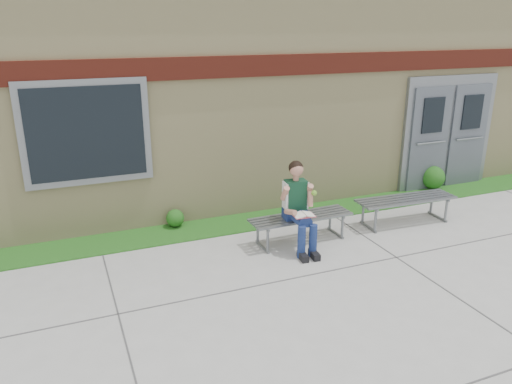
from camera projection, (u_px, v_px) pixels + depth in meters
name	position (u px, v px, depth m)	size (l,w,h in m)	color
ground	(357.00, 286.00, 6.54)	(80.00, 80.00, 0.00)	#9E9E99
grass_strip	(276.00, 217.00, 8.81)	(16.00, 0.80, 0.02)	#1A5115
school_building	(214.00, 78.00, 11.11)	(16.20, 6.22, 4.20)	beige
bench_left	(301.00, 222.00, 7.79)	(1.65, 0.50, 0.43)	slate
bench_right	(406.00, 204.00, 8.50)	(1.77, 0.58, 0.45)	slate
girl	(299.00, 205.00, 7.44)	(0.49, 0.84, 1.34)	navy
shrub_mid	(175.00, 218.00, 8.36)	(0.30, 0.30, 0.30)	#1A5115
shrub_east	(433.00, 177.00, 10.26)	(0.47, 0.47, 0.47)	#1A5115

